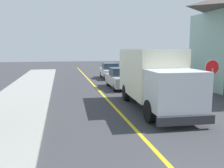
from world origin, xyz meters
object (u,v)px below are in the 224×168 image
object	(u,v)px
box_truck	(153,76)
parked_van_across	(163,79)
parked_car_mid	(110,71)
stop_sign	(212,75)
parked_car_near	(120,78)

from	to	relation	value
box_truck	parked_van_across	world-z (taller)	box_truck
parked_car_mid	stop_sign	world-z (taller)	stop_sign
box_truck	parked_van_across	distance (m)	6.53
parked_van_across	parked_car_mid	bearing A→B (deg)	109.37
stop_sign	parked_car_mid	bearing A→B (deg)	99.48
parked_car_mid	stop_sign	bearing A→B (deg)	-80.52
box_truck	parked_car_near	xyz separation A→B (m)	(-0.11, 6.83, -0.97)
parked_car_near	box_truck	bearing A→B (deg)	-89.11
parked_car_near	parked_car_mid	xyz separation A→B (m)	(0.51, 6.59, 0.00)
box_truck	parked_van_across	xyz separation A→B (m)	(3.13, 5.64, -0.97)
box_truck	parked_car_mid	distance (m)	13.46
parked_van_across	parked_car_near	bearing A→B (deg)	159.93
stop_sign	box_truck	bearing A→B (deg)	159.18
box_truck	stop_sign	world-z (taller)	box_truck
parked_car_near	stop_sign	distance (m)	8.49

